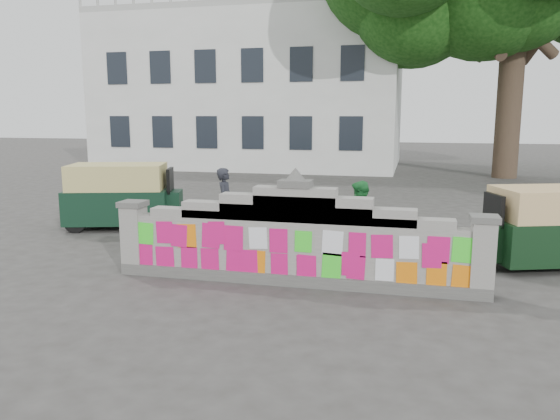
{
  "coord_description": "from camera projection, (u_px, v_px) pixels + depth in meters",
  "views": [
    {
      "loc": [
        1.9,
        -8.85,
        2.88
      ],
      "look_at": [
        -0.51,
        1.0,
        1.1
      ],
      "focal_mm": 35.0,
      "sensor_mm": 36.0,
      "label": 1
    }
  ],
  "objects": [
    {
      "name": "cyclist_rider",
      "position": [
        226.0,
        214.0,
        11.84
      ],
      "size": [
        0.43,
        0.59,
        1.5
      ],
      "primitive_type": "imported",
      "rotation": [
        0.0,
        0.0,
        1.7
      ],
      "color": "#212229",
      "rests_on": "ground"
    },
    {
      "name": "building",
      "position": [
        257.0,
        94.0,
        31.39
      ],
      "size": [
        16.0,
        10.0,
        8.9
      ],
      "color": "silver",
      "rests_on": "ground"
    },
    {
      "name": "ground",
      "position": [
        295.0,
        284.0,
        9.41
      ],
      "size": [
        100.0,
        100.0,
        0.0
      ],
      "primitive_type": "plane",
      "color": "#383533",
      "rests_on": "ground"
    },
    {
      "name": "rickshaw_left",
      "position": [
        122.0,
        195.0,
        13.93
      ],
      "size": [
        3.05,
        2.05,
        1.64
      ],
      "rotation": [
        0.0,
        0.0,
        0.29
      ],
      "color": "black",
      "rests_on": "ground"
    },
    {
      "name": "cyclist_bike",
      "position": [
        226.0,
        228.0,
        11.9
      ],
      "size": [
        1.75,
        0.81,
        0.89
      ],
      "primitive_type": "imported",
      "rotation": [
        0.0,
        0.0,
        1.7
      ],
      "color": "black",
      "rests_on": "ground"
    },
    {
      "name": "pedestrian",
      "position": [
        359.0,
        220.0,
        10.92
      ],
      "size": [
        0.71,
        0.85,
        1.58
      ],
      "primitive_type": "imported",
      "rotation": [
        0.0,
        0.0,
        -1.41
      ],
      "color": "#24863B",
      "rests_on": "ground"
    },
    {
      "name": "parapet_wall",
      "position": [
        295.0,
        241.0,
        9.27
      ],
      "size": [
        6.48,
        0.44,
        2.01
      ],
      "color": "#4C4C49",
      "rests_on": "ground"
    },
    {
      "name": "rickshaw_right",
      "position": [
        551.0,
        226.0,
        10.32
      ],
      "size": [
        2.84,
        1.99,
        1.53
      ],
      "rotation": [
        0.0,
        0.0,
        3.48
      ],
      "color": "black",
      "rests_on": "ground"
    }
  ]
}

